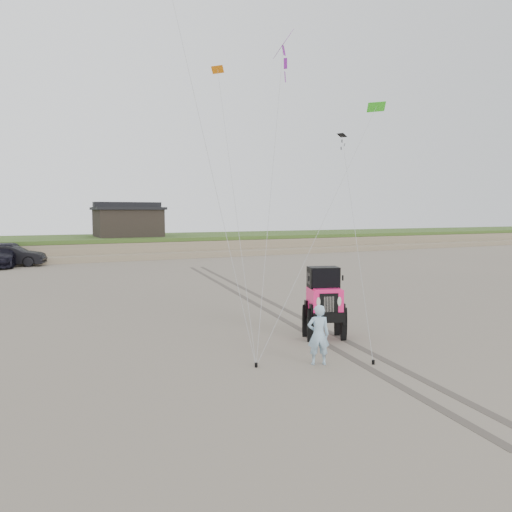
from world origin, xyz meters
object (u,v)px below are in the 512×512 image
at_px(truck_c, 3,255).
at_px(jeep, 324,310).
at_px(truck_b, 11,256).
at_px(cabin, 128,221).
at_px(man, 318,335).

xyz_separation_m(truck_c, jeep, (9.73, -28.82, 0.06)).
height_order(truck_b, jeep, jeep).
bearing_deg(jeep, cabin, 106.01).
distance_m(truck_b, truck_c, 0.60).
distance_m(truck_c, man, 32.08).
bearing_deg(truck_c, jeep, -57.84).
xyz_separation_m(cabin, truck_b, (-10.30, -7.28, -2.44)).
xyz_separation_m(truck_c, man, (8.06, -31.05, -0.05)).
distance_m(cabin, jeep, 36.06).
distance_m(cabin, truck_c, 13.23).
distance_m(truck_b, man, 31.80).
distance_m(jeep, man, 2.79).
xyz_separation_m(cabin, jeep, (-1.15, -35.97, -2.31)).
distance_m(cabin, truck_b, 12.85).
bearing_deg(truck_c, cabin, 46.79).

